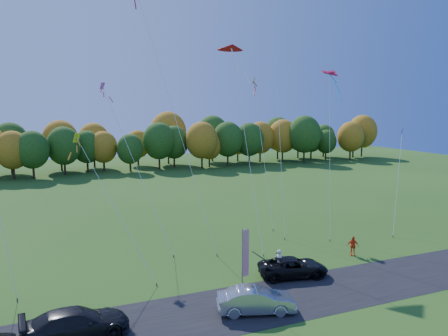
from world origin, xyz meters
name	(u,v)px	position (x,y,z in m)	size (l,w,h in m)	color
ground	(256,276)	(0.00, 0.00, 0.00)	(160.00, 160.00, 0.00)	#254D14
asphalt_strip	(285,298)	(0.00, -4.00, 0.01)	(90.00, 6.00, 0.01)	black
tree_line	(123,171)	(0.00, 55.00, 0.00)	(116.00, 12.00, 10.00)	#1E4711
black_suv	(293,267)	(2.37, -1.07, 0.68)	(2.27, 4.91, 1.37)	black
silver_sedan	(256,300)	(-2.55, -4.97, 0.75)	(1.59, 4.56, 1.50)	#A09FA4
dark_truck_a	(76,324)	(-12.48, -3.89, 0.79)	(2.21, 5.43, 1.58)	black
person_tailgate_a	(279,262)	(1.59, -0.45, 0.94)	(0.68, 0.45, 1.88)	silver
person_tailgate_b	(278,261)	(1.82, 0.06, 0.79)	(0.77, 0.60, 1.58)	gray
person_east	(353,246)	(9.16, 0.86, 0.80)	(0.93, 0.39, 1.60)	#EE3E16
feather_flag	(245,252)	(-1.80, -1.83, 2.56)	(0.55, 0.17, 4.19)	#999999
kite_delta_blue	(170,102)	(-3.30, 9.99, 12.34)	(5.85, 11.12, 25.61)	#4C3F33
kite_parafoil_orange	(276,65)	(8.30, 12.37, 16.08)	(5.94, 12.07, 32.50)	#4C3F33
kite_delta_red	(245,133)	(3.00, 8.33, 9.62)	(2.60, 10.19, 19.00)	#4C3F33
kite_parafoil_rainbow	(330,150)	(11.92, 8.08, 7.87)	(6.05, 7.45, 16.02)	#4C3F33
kite_diamond_yellow	(115,207)	(-9.14, 4.13, 4.96)	(4.87, 6.75, 10.40)	#4C3F33
kite_diamond_white	(263,150)	(7.35, 13.24, 7.57)	(2.15, 8.06, 15.63)	#4C3F33
kite_diamond_pink	(136,165)	(-6.36, 10.25, 7.01)	(4.53, 8.95, 14.44)	#4C3F33
kite_diamond_blue_low	(398,180)	(18.20, 5.57, 4.83)	(5.21, 4.82, 10.09)	#4C3F33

